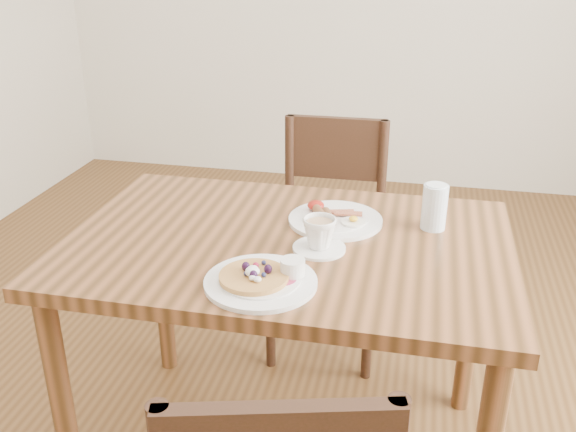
% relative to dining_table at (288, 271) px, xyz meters
% --- Properties ---
extents(dining_table, '(1.20, 0.80, 0.75)m').
position_rel_dining_table_xyz_m(dining_table, '(0.00, 0.00, 0.00)').
color(dining_table, brown).
rests_on(dining_table, ground).
extents(chair_far, '(0.43, 0.43, 0.88)m').
position_rel_dining_table_xyz_m(chair_far, '(0.02, 0.66, -0.16)').
color(chair_far, '#361C13').
rests_on(chair_far, ground).
extents(pancake_plate, '(0.27, 0.27, 0.06)m').
position_rel_dining_table_xyz_m(pancake_plate, '(-0.01, -0.25, 0.11)').
color(pancake_plate, white).
rests_on(pancake_plate, dining_table).
extents(breakfast_plate, '(0.27, 0.27, 0.04)m').
position_rel_dining_table_xyz_m(breakfast_plate, '(0.10, 0.14, 0.11)').
color(breakfast_plate, white).
rests_on(breakfast_plate, dining_table).
extents(teacup_saucer, '(0.14, 0.14, 0.09)m').
position_rel_dining_table_xyz_m(teacup_saucer, '(0.09, -0.04, 0.14)').
color(teacup_saucer, white).
rests_on(teacup_saucer, dining_table).
extents(water_glass, '(0.07, 0.07, 0.13)m').
position_rel_dining_table_xyz_m(water_glass, '(0.38, 0.16, 0.16)').
color(water_glass, silver).
rests_on(water_glass, dining_table).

